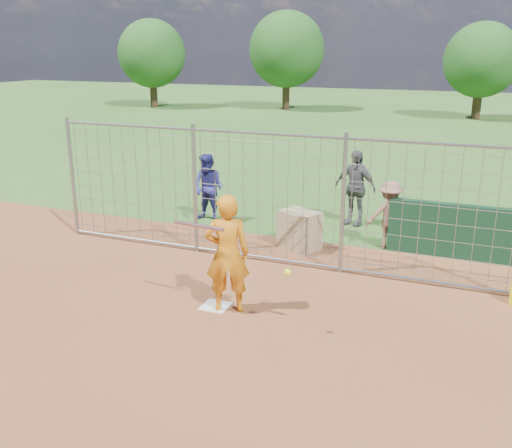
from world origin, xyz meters
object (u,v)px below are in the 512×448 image
at_px(batter, 227,254).
at_px(bystander_a, 208,188).
at_px(equipment_bin, 299,230).
at_px(bystander_b, 355,188).
at_px(bystander_c, 389,215).

relative_size(batter, bystander_a, 1.17).
height_order(bystander_a, equipment_bin, bystander_a).
distance_m(bystander_b, equipment_bin, 2.27).
bearing_deg(bystander_b, bystander_c, -38.33).
bearing_deg(bystander_b, equipment_bin, -92.52).
height_order(bystander_b, bystander_c, bystander_b).
bearing_deg(batter, bystander_a, -82.23).
height_order(batter, bystander_a, batter).
distance_m(bystander_a, bystander_b, 3.45).
height_order(bystander_b, equipment_bin, bystander_b).
relative_size(batter, bystander_b, 1.07).
distance_m(bystander_a, equipment_bin, 2.86).
height_order(bystander_a, bystander_c, bystander_a).
height_order(batter, equipment_bin, batter).
xyz_separation_m(bystander_b, bystander_c, (1.03, -1.37, -0.18)).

